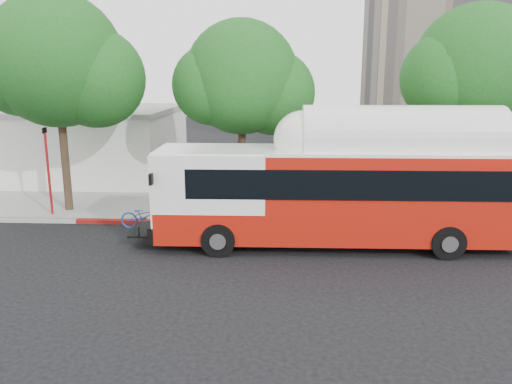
{
  "coord_description": "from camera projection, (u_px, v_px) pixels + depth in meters",
  "views": [
    {
      "loc": [
        0.73,
        -16.34,
        6.25
      ],
      "look_at": [
        -0.22,
        3.0,
        1.66
      ],
      "focal_mm": 35.0,
      "sensor_mm": 36.0,
      "label": 1
    }
  ],
  "objects": [
    {
      "name": "transit_bus",
      "position": [
        340.0,
        195.0,
        18.26
      ],
      "size": [
        14.13,
        3.19,
        4.16
      ],
      "rotation": [
        0.0,
        0.0,
        0.01
      ],
      "color": "#A7160B",
      "rests_on": "ground"
    },
    {
      "name": "sidewalk",
      "position": [
        264.0,
        208.0,
        23.66
      ],
      "size": [
        60.0,
        5.0,
        0.15
      ],
      "primitive_type": "cube",
      "color": "gray",
      "rests_on": "ground"
    },
    {
      "name": "street_tree_mid",
      "position": [
        251.0,
        82.0,
        21.91
      ],
      "size": [
        5.75,
        5.0,
        8.62
      ],
      "color": "#2D2116",
      "rests_on": "ground"
    },
    {
      "name": "ground",
      "position": [
        258.0,
        258.0,
        17.36
      ],
      "size": [
        120.0,
        120.0,
        0.0
      ],
      "primitive_type": "plane",
      "color": "black",
      "rests_on": "ground"
    },
    {
      "name": "low_commercial_bldg",
      "position": [
        45.0,
        142.0,
        31.14
      ],
      "size": [
        16.2,
        10.2,
        4.25
      ],
      "color": "silver",
      "rests_on": "ground"
    },
    {
      "name": "street_tree_right",
      "position": [
        486.0,
        74.0,
        21.16
      ],
      "size": [
        6.21,
        5.4,
        9.18
      ],
      "color": "#2D2116",
      "rests_on": "ground"
    },
    {
      "name": "signal_pole",
      "position": [
        48.0,
        172.0,
        21.89
      ],
      "size": [
        0.11,
        0.38,
        4.01
      ],
      "color": "#A81116",
      "rests_on": "ground"
    },
    {
      "name": "curb_strip",
      "position": [
        262.0,
        224.0,
        21.13
      ],
      "size": [
        60.0,
        0.3,
        0.15
      ],
      "primitive_type": "cube",
      "color": "gray",
      "rests_on": "ground"
    },
    {
      "name": "street_tree_left",
      "position": [
        68.0,
        66.0,
        21.65
      ],
      "size": [
        6.67,
        5.8,
        9.74
      ],
      "color": "#2D2116",
      "rests_on": "ground"
    },
    {
      "name": "red_curb_segment",
      "position": [
        192.0,
        223.0,
        21.27
      ],
      "size": [
        10.0,
        0.32,
        0.16
      ],
      "primitive_type": "cube",
      "color": "maroon",
      "rests_on": "ground"
    }
  ]
}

